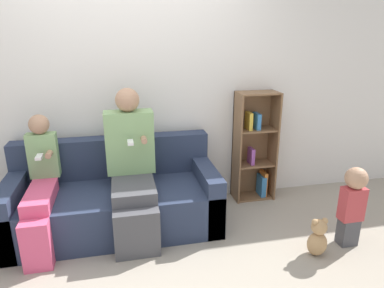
% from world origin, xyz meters
% --- Properties ---
extents(ground_plane, '(14.00, 14.00, 0.00)m').
position_xyz_m(ground_plane, '(0.00, 0.00, 0.00)').
color(ground_plane, '#9E9384').
extents(back_wall, '(10.00, 0.06, 2.55)m').
position_xyz_m(back_wall, '(0.00, 0.97, 1.27)').
color(back_wall, silver).
rests_on(back_wall, ground_plane).
extents(couch, '(1.89, 0.84, 0.80)m').
position_xyz_m(couch, '(-0.18, 0.52, 0.27)').
color(couch, '#28334C').
rests_on(couch, ground_plane).
extents(adult_seated, '(0.44, 0.77, 1.31)m').
position_xyz_m(adult_seated, '(-0.02, 0.43, 0.67)').
color(adult_seated, '#47474C').
rests_on(adult_seated, ground_plane).
extents(child_seated, '(0.25, 0.79, 1.10)m').
position_xyz_m(child_seated, '(-0.79, 0.37, 0.55)').
color(child_seated, '#DB4C75').
rests_on(child_seated, ground_plane).
extents(toddler_standing, '(0.19, 0.18, 0.72)m').
position_xyz_m(toddler_standing, '(1.78, -0.22, 0.41)').
color(toddler_standing, '#47474C').
rests_on(toddler_standing, ground_plane).
extents(bookshelf, '(0.43, 0.26, 1.19)m').
position_xyz_m(bookshelf, '(1.32, 0.83, 0.56)').
color(bookshelf, brown).
rests_on(bookshelf, ground_plane).
extents(teddy_bear, '(0.17, 0.14, 0.34)m').
position_xyz_m(teddy_bear, '(1.44, -0.31, 0.16)').
color(teddy_bear, tan).
rests_on(teddy_bear, ground_plane).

